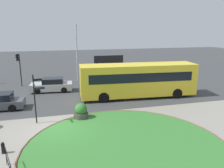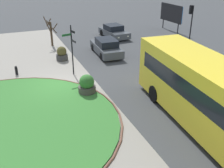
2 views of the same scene
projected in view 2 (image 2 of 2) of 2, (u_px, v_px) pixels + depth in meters
name	position (u px, v px, depth m)	size (l,w,h in m)	color
ground	(60.00, 85.00, 17.81)	(120.00, 120.00, 0.00)	#3D3F42
sidewalk_paving	(32.00, 90.00, 17.19)	(32.00, 8.42, 0.02)	gray
grass_island	(3.00, 126.00, 13.35)	(11.77, 11.77, 0.10)	#387A33
grass_kerb_ring	(3.00, 126.00, 13.35)	(12.08, 12.08, 0.11)	brown
signpost_directional	(72.00, 47.00, 18.55)	(0.78, 0.80, 3.63)	black
bollard_foreground	(16.00, 70.00, 19.31)	(0.20, 0.20, 0.68)	black
bus_yellow	(216.00, 100.00, 12.24)	(11.63, 3.37, 3.34)	yellow
car_near_lane	(114.00, 32.00, 28.58)	(4.17, 2.20, 1.33)	#474C51
car_far_lane	(106.00, 47.00, 23.36)	(4.45, 2.00, 1.42)	#474C51
car_trailing	(182.00, 55.00, 21.23)	(4.58, 2.22, 1.51)	#B7B7BC
traffic_light_near	(191.00, 17.00, 24.54)	(0.48, 0.31, 3.87)	black
billboard_left	(171.00, 13.00, 30.89)	(3.85, 0.41, 3.00)	black
planter_near_signpost	(62.00, 54.00, 22.08)	(0.95, 0.95, 1.16)	#383838
planter_kerbside	(87.00, 85.00, 16.55)	(1.10, 1.10, 1.25)	#47423D
street_tree_bare	(51.00, 31.00, 25.34)	(1.19, 1.21, 2.84)	#423323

